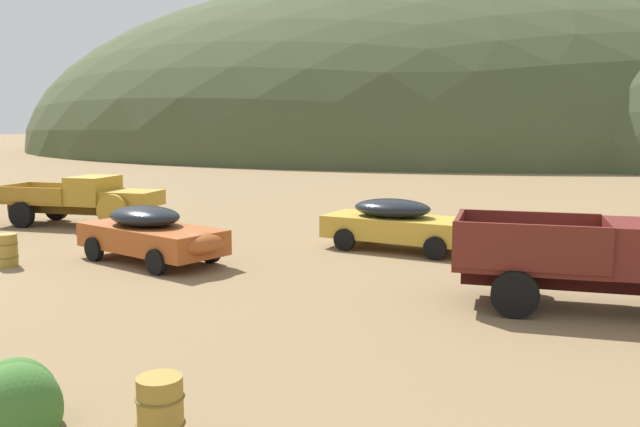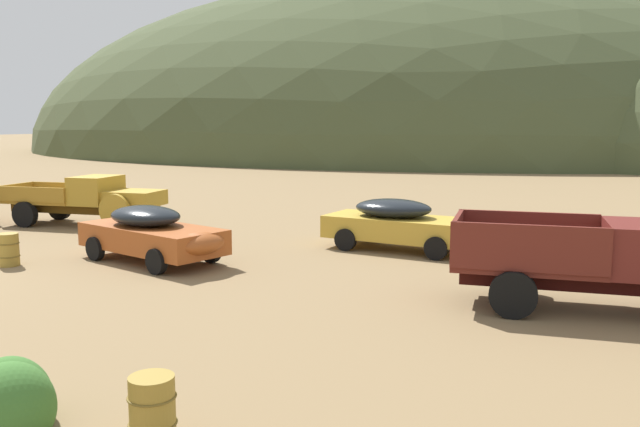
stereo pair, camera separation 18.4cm
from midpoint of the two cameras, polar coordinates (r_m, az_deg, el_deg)
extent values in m
ellipsoid|color=#424C2D|center=(91.37, 6.22, 5.41)|extent=(104.40, 76.89, 43.47)
cube|color=#593D12|center=(26.81, -19.31, 0.44)|extent=(6.00, 1.80, 0.36)
cube|color=#B28928|center=(25.56, -15.36, 1.29)|extent=(2.10, 1.87, 0.55)
cube|color=#B7B2A8|center=(25.12, -13.65, 1.17)|extent=(0.25, 1.10, 0.44)
cylinder|color=#B28928|center=(24.94, -16.95, 0.24)|extent=(1.21, 0.36, 1.20)
cylinder|color=#B28928|center=(26.54, -14.72, 0.77)|extent=(1.21, 0.36, 1.20)
cube|color=#B28928|center=(26.41, -18.39, 1.92)|extent=(1.64, 2.03, 1.05)
cube|color=black|center=(26.05, -17.28, 2.35)|extent=(0.29, 1.55, 0.59)
cube|color=#A47826|center=(27.75, -22.07, 1.04)|extent=(3.26, 2.36, 0.12)
cube|color=#A47826|center=(26.97, -23.36, 1.51)|extent=(2.98, 0.56, 0.55)
cube|color=#A47826|center=(28.48, -20.92, 1.94)|extent=(2.98, 0.56, 0.55)
cube|color=#A47826|center=(28.62, -24.37, 1.79)|extent=(0.40, 1.92, 0.55)
cylinder|color=black|center=(26.62, -14.65, 0.19)|extent=(0.99, 0.42, 0.96)
cylinder|color=black|center=(27.19, -23.74, -0.07)|extent=(0.99, 0.42, 0.96)
cylinder|color=black|center=(28.74, -21.20, 0.46)|extent=(0.99, 0.42, 0.96)
cube|color=#A34C1E|center=(19.34, -13.90, -2.03)|extent=(4.84, 2.92, 0.68)
ellipsoid|color=black|center=(19.46, -14.44, -0.20)|extent=(2.68, 2.17, 0.57)
ellipsoid|color=#A34C1E|center=(17.77, -9.94, -2.56)|extent=(1.33, 1.69, 0.61)
cylinder|color=black|center=(17.75, -13.53, -4.01)|extent=(0.71, 0.36, 0.68)
cylinder|color=black|center=(18.91, -9.04, -3.16)|extent=(0.71, 0.36, 0.68)
cylinder|color=black|center=(20.02, -18.42, -2.86)|extent=(0.71, 0.36, 0.68)
cylinder|color=black|center=(21.05, -14.14, -2.18)|extent=(0.71, 0.36, 0.68)
cube|color=gold|center=(20.62, 7.22, -1.25)|extent=(4.80, 2.21, 0.68)
ellipsoid|color=black|center=(20.64, 6.53, 0.46)|extent=(2.54, 1.82, 0.57)
ellipsoid|color=gold|center=(19.93, 12.83, -1.50)|extent=(1.14, 1.56, 0.61)
cylinder|color=black|center=(19.32, 10.15, -2.95)|extent=(0.69, 0.25, 0.68)
cylinder|color=black|center=(21.07, 11.81, -2.10)|extent=(0.69, 0.25, 0.68)
cylinder|color=black|center=(20.42, 2.45, -2.25)|extent=(0.69, 0.25, 0.68)
cylinder|color=black|center=(22.08, 4.63, -1.50)|extent=(0.69, 0.25, 0.68)
cube|color=black|center=(15.15, 23.87, -5.28)|extent=(6.14, 1.81, 0.36)
cube|color=maroon|center=(14.97, 17.59, -4.19)|extent=(3.33, 2.41, 0.12)
cube|color=maroon|center=(13.90, 17.76, -2.86)|extent=(3.05, 0.55, 0.95)
cube|color=maroon|center=(15.85, 17.61, -1.56)|extent=(3.05, 0.55, 0.95)
cube|color=maroon|center=(14.90, 12.02, -1.95)|extent=(0.39, 1.97, 0.95)
cylinder|color=black|center=(14.05, 16.55, -6.68)|extent=(0.99, 0.42, 0.96)
cylinder|color=black|center=(16.06, 16.55, -4.87)|extent=(0.99, 0.42, 0.96)
cylinder|color=olive|center=(20.13, -24.86, -2.82)|extent=(0.56, 0.56, 0.90)
torus|color=brown|center=(20.10, -24.89, -2.32)|extent=(0.60, 0.60, 0.03)
torus|color=brown|center=(20.16, -24.83, -3.32)|extent=(0.60, 0.60, 0.03)
cylinder|color=olive|center=(8.75, -13.53, -16.01)|extent=(0.57, 0.57, 0.86)
torus|color=brown|center=(8.68, -13.57, -14.97)|extent=(0.61, 0.61, 0.03)
torus|color=brown|center=(8.82, -13.49, -17.03)|extent=(0.61, 0.61, 0.03)
ellipsoid|color=#3D702D|center=(9.64, -24.38, -14.88)|extent=(1.16, 1.04, 1.17)
ellipsoid|color=#3D702D|center=(9.90, -24.43, -14.31)|extent=(1.11, 1.00, 1.15)
ellipsoid|color=#5B8E42|center=(21.02, 23.56, -2.86)|extent=(1.02, 0.92, 0.92)
ellipsoid|color=#5B8E42|center=(20.97, 23.45, -2.97)|extent=(1.00, 0.90, 0.80)
ellipsoid|color=#5B8E42|center=(20.70, 23.54, -3.31)|extent=(0.73, 0.65, 0.54)
camera|label=1|loc=(0.09, -89.71, 0.04)|focal=37.43mm
camera|label=2|loc=(0.09, 90.29, -0.04)|focal=37.43mm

